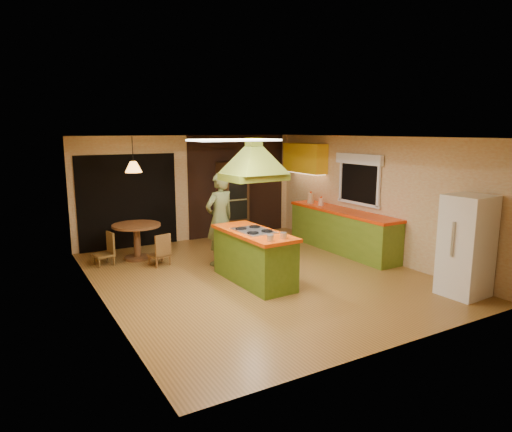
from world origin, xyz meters
TOP-DOWN VIEW (x-y plane):
  - ground at (0.00, 0.00)m, footprint 6.50×6.50m
  - room_walls at (0.00, 0.00)m, footprint 5.50×6.50m
  - ceiling_plane at (0.00, 0.00)m, footprint 6.50×6.50m
  - brick_panel at (1.25, 3.23)m, footprint 2.64×0.03m
  - nook_opening at (-1.50, 3.23)m, footprint 2.20×0.03m
  - right_counter at (2.45, 0.60)m, footprint 0.62×3.05m
  - upper_cabinets at (2.57, 2.20)m, footprint 0.34×1.40m
  - window_right at (2.70, 0.40)m, footprint 0.12×1.35m
  - fluor_panel at (-1.10, -1.20)m, footprint 1.20×0.60m
  - kitchen_island at (-0.25, -0.25)m, footprint 0.79×1.84m
  - range_hood at (-0.25, -0.25)m, footprint 1.05×0.78m
  - man at (-0.30, 1.01)m, footprint 0.76×0.60m
  - refrigerator at (2.37, -2.49)m, footprint 0.71×0.67m
  - wall_oven at (0.97, 2.95)m, footprint 0.65×0.63m
  - dining_table at (-1.62, 2.20)m, footprint 0.98×0.98m
  - chair_left at (-2.32, 2.10)m, footprint 0.41×0.41m
  - chair_near at (-1.37, 1.55)m, footprint 0.42×0.42m
  - pendant_lamp at (-1.62, 2.20)m, footprint 0.34×0.34m
  - canister_large at (2.40, 1.69)m, footprint 0.19×0.19m
  - canister_medium at (2.40, 1.29)m, footprint 0.14×0.14m
  - canister_small at (2.40, 1.31)m, footprint 0.11×0.11m

SIDE VIEW (x-z plane):
  - ground at x=0.00m, z-range 0.00..0.00m
  - chair_near at x=-1.37m, z-range 0.00..0.64m
  - chair_left at x=-2.32m, z-range 0.00..0.64m
  - kitchen_island at x=-0.25m, z-range 0.00..0.93m
  - right_counter at x=2.45m, z-range 0.00..0.92m
  - dining_table at x=-1.62m, z-range 0.15..0.88m
  - refrigerator at x=2.37m, z-range 0.00..1.63m
  - man at x=-0.30m, z-range 0.00..1.82m
  - wall_oven at x=0.97m, z-range 0.00..1.86m
  - canister_small at x=2.40m, z-range 0.92..1.06m
  - canister_medium at x=2.40m, z-range 0.92..1.09m
  - canister_large at x=2.40m, z-range 0.92..1.16m
  - nook_opening at x=-1.50m, z-range 0.00..2.10m
  - room_walls at x=0.00m, z-range -2.00..4.50m
  - brick_panel at x=1.25m, z-range 0.00..2.50m
  - window_right at x=2.70m, z-range 1.24..2.30m
  - pendant_lamp at x=-1.62m, z-range 1.79..2.01m
  - upper_cabinets at x=2.57m, z-range 1.60..2.30m
  - range_hood at x=-0.25m, z-range 1.86..2.65m
  - fluor_panel at x=-1.10m, z-range 2.47..2.50m
  - ceiling_plane at x=0.00m, z-range 2.50..2.50m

